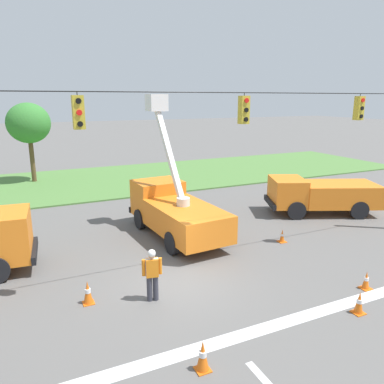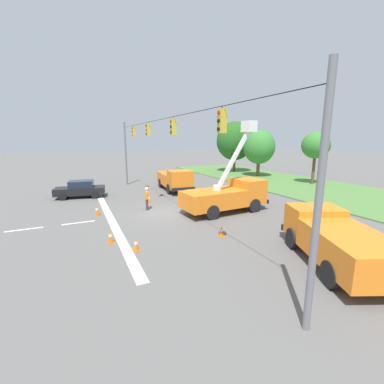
{
  "view_description": "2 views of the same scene",
  "coord_description": "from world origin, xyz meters",
  "px_view_note": "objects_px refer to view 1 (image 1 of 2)",
  "views": [
    {
      "loc": [
        -4.68,
        -11.3,
        6.41
      ],
      "look_at": [
        2.11,
        3.2,
        2.39
      ],
      "focal_mm": 35.0,
      "sensor_mm": 36.0,
      "label": 1
    },
    {
      "loc": [
        17.42,
        -5.63,
        5.31
      ],
      "look_at": [
        2.3,
        1.38,
        1.85
      ],
      "focal_mm": 24.0,
      "sensor_mm": 36.0,
      "label": 2
    }
  ],
  "objects_px": {
    "traffic_cone_mid_right": "(203,356)",
    "traffic_cone_near_bucket": "(282,236)",
    "traffic_cone_foreground_right": "(366,280)",
    "road_worker": "(152,272)",
    "traffic_cone_mid_left": "(88,292)",
    "utility_truck_bucket_lift": "(174,208)",
    "tree_centre": "(29,124)",
    "utility_truck_support_near": "(321,194)",
    "traffic_cone_foreground_left": "(359,303)"
  },
  "relations": [
    {
      "from": "utility_truck_bucket_lift",
      "to": "traffic_cone_mid_left",
      "type": "xyz_separation_m",
      "value": [
        -4.9,
        -4.62,
        -0.96
      ]
    },
    {
      "from": "traffic_cone_foreground_right",
      "to": "traffic_cone_near_bucket",
      "type": "distance_m",
      "value": 4.73
    },
    {
      "from": "utility_truck_support_near",
      "to": "traffic_cone_mid_right",
      "type": "distance_m",
      "value": 14.67
    },
    {
      "from": "road_worker",
      "to": "traffic_cone_mid_left",
      "type": "bearing_deg",
      "value": 160.58
    },
    {
      "from": "traffic_cone_mid_left",
      "to": "utility_truck_bucket_lift",
      "type": "bearing_deg",
      "value": 43.36
    },
    {
      "from": "tree_centre",
      "to": "road_worker",
      "type": "relative_size",
      "value": 3.45
    },
    {
      "from": "traffic_cone_mid_left",
      "to": "traffic_cone_near_bucket",
      "type": "relative_size",
      "value": 1.29
    },
    {
      "from": "utility_truck_bucket_lift",
      "to": "traffic_cone_near_bucket",
      "type": "relative_size",
      "value": 10.97
    },
    {
      "from": "traffic_cone_foreground_right",
      "to": "traffic_cone_mid_right",
      "type": "distance_m",
      "value": 7.01
    },
    {
      "from": "utility_truck_bucket_lift",
      "to": "tree_centre",
      "type": "bearing_deg",
      "value": 109.76
    },
    {
      "from": "traffic_cone_foreground_left",
      "to": "traffic_cone_mid_right",
      "type": "distance_m",
      "value": 5.45
    },
    {
      "from": "road_worker",
      "to": "traffic_cone_foreground_left",
      "type": "bearing_deg",
      "value": -31.97
    },
    {
      "from": "traffic_cone_foreground_right",
      "to": "utility_truck_bucket_lift",
      "type": "bearing_deg",
      "value": 117.25
    },
    {
      "from": "tree_centre",
      "to": "traffic_cone_foreground_left",
      "type": "xyz_separation_m",
      "value": [
        8.02,
        -24.06,
        -4.21
      ]
    },
    {
      "from": "tree_centre",
      "to": "traffic_cone_mid_left",
      "type": "distance_m",
      "value": 20.4
    },
    {
      "from": "tree_centre",
      "to": "traffic_cone_near_bucket",
      "type": "xyz_separation_m",
      "value": [
        9.62,
        -18.33,
        -4.28
      ]
    },
    {
      "from": "traffic_cone_foreground_right",
      "to": "traffic_cone_mid_right",
      "type": "xyz_separation_m",
      "value": [
        -6.91,
        -1.19,
        0.09
      ]
    },
    {
      "from": "traffic_cone_near_bucket",
      "to": "traffic_cone_mid_left",
      "type": "bearing_deg",
      "value": -169.72
    },
    {
      "from": "utility_truck_support_near",
      "to": "traffic_cone_foreground_left",
      "type": "relative_size",
      "value": 9.13
    },
    {
      "from": "traffic_cone_foreground_left",
      "to": "road_worker",
      "type": "bearing_deg",
      "value": 148.03
    },
    {
      "from": "traffic_cone_foreground_left",
      "to": "utility_truck_support_near",
      "type": "bearing_deg",
      "value": 52.83
    },
    {
      "from": "utility_truck_support_near",
      "to": "utility_truck_bucket_lift",
      "type": "bearing_deg",
      "value": 178.19
    },
    {
      "from": "utility_truck_bucket_lift",
      "to": "utility_truck_support_near",
      "type": "bearing_deg",
      "value": -1.81
    },
    {
      "from": "utility_truck_support_near",
      "to": "traffic_cone_near_bucket",
      "type": "relative_size",
      "value": 10.82
    },
    {
      "from": "traffic_cone_foreground_left",
      "to": "traffic_cone_mid_right",
      "type": "bearing_deg",
      "value": -177.97
    },
    {
      "from": "tree_centre",
      "to": "traffic_cone_mid_left",
      "type": "xyz_separation_m",
      "value": [
        0.61,
        -19.96,
        -4.17
      ]
    },
    {
      "from": "utility_truck_bucket_lift",
      "to": "traffic_cone_mid_left",
      "type": "distance_m",
      "value": 6.8
    },
    {
      "from": "utility_truck_support_near",
      "to": "traffic_cone_mid_left",
      "type": "relative_size",
      "value": 8.36
    },
    {
      "from": "traffic_cone_foreground_right",
      "to": "traffic_cone_mid_right",
      "type": "bearing_deg",
      "value": -170.25
    },
    {
      "from": "traffic_cone_foreground_right",
      "to": "road_worker",
      "type": "bearing_deg",
      "value": 160.8
    },
    {
      "from": "utility_truck_bucket_lift",
      "to": "traffic_cone_foreground_right",
      "type": "relative_size",
      "value": 10.29
    },
    {
      "from": "traffic_cone_foreground_right",
      "to": "traffic_cone_near_bucket",
      "type": "relative_size",
      "value": 1.07
    },
    {
      "from": "traffic_cone_mid_right",
      "to": "utility_truck_bucket_lift",
      "type": "bearing_deg",
      "value": 71.76
    },
    {
      "from": "tree_centre",
      "to": "traffic_cone_near_bucket",
      "type": "distance_m",
      "value": 21.14
    },
    {
      "from": "traffic_cone_mid_right",
      "to": "traffic_cone_near_bucket",
      "type": "relative_size",
      "value": 1.34
    },
    {
      "from": "utility_truck_bucket_lift",
      "to": "traffic_cone_mid_right",
      "type": "xyz_separation_m",
      "value": [
        -2.94,
        -8.91,
        -0.94
      ]
    },
    {
      "from": "utility_truck_support_near",
      "to": "traffic_cone_mid_left",
      "type": "xyz_separation_m",
      "value": [
        -13.8,
        -4.34,
        -0.75
      ]
    },
    {
      "from": "traffic_cone_mid_right",
      "to": "traffic_cone_near_bucket",
      "type": "height_order",
      "value": "traffic_cone_mid_right"
    },
    {
      "from": "utility_truck_support_near",
      "to": "road_worker",
      "type": "height_order",
      "value": "utility_truck_support_near"
    },
    {
      "from": "utility_truck_bucket_lift",
      "to": "road_worker",
      "type": "distance_m",
      "value": 6.09
    },
    {
      "from": "traffic_cone_foreground_right",
      "to": "traffic_cone_near_bucket",
      "type": "xyz_separation_m",
      "value": [
        0.13,
        4.73,
        -0.02
      ]
    },
    {
      "from": "tree_centre",
      "to": "traffic_cone_foreground_left",
      "type": "relative_size",
      "value": 8.55
    },
    {
      "from": "traffic_cone_foreground_left",
      "to": "traffic_cone_foreground_right",
      "type": "distance_m",
      "value": 1.77
    },
    {
      "from": "tree_centre",
      "to": "utility_truck_bucket_lift",
      "type": "height_order",
      "value": "utility_truck_bucket_lift"
    },
    {
      "from": "road_worker",
      "to": "traffic_cone_mid_right",
      "type": "distance_m",
      "value": 3.65
    },
    {
      "from": "road_worker",
      "to": "traffic_cone_foreground_right",
      "type": "bearing_deg",
      "value": -19.2
    },
    {
      "from": "utility_truck_support_near",
      "to": "traffic_cone_near_bucket",
      "type": "height_order",
      "value": "utility_truck_support_near"
    },
    {
      "from": "road_worker",
      "to": "traffic_cone_foreground_right",
      "type": "relative_size",
      "value": 2.75
    },
    {
      "from": "tree_centre",
      "to": "traffic_cone_mid_left",
      "type": "relative_size",
      "value": 7.83
    },
    {
      "from": "road_worker",
      "to": "traffic_cone_foreground_left",
      "type": "xyz_separation_m",
      "value": [
        5.46,
        -3.41,
        -0.65
      ]
    }
  ]
}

